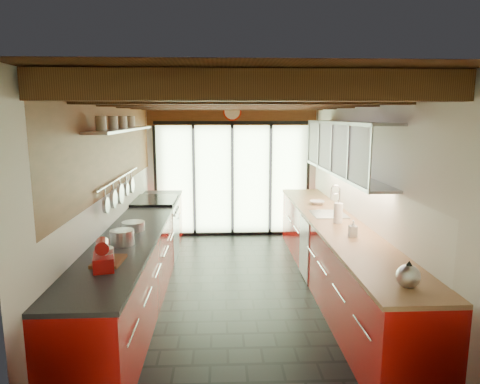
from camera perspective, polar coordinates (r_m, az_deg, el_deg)
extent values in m
plane|color=black|center=(5.78, -0.23, -13.00)|extent=(5.50, 5.50, 0.00)
plane|color=silver|center=(8.13, -1.04, 3.24)|extent=(3.20, 0.00, 3.20)
plane|color=silver|center=(2.75, 2.18, -10.48)|extent=(3.20, 0.00, 3.20)
plane|color=silver|center=(5.58, -16.89, -0.34)|extent=(0.00, 5.50, 5.50)
plane|color=silver|center=(5.70, 16.04, -0.08)|extent=(0.00, 5.50, 5.50)
plane|color=#472814|center=(5.33, -0.25, 13.66)|extent=(5.50, 5.50, 0.00)
cube|color=#593316|center=(3.08, 1.53, 14.05)|extent=(3.14, 0.14, 0.22)
cube|color=#593316|center=(3.98, 0.58, 13.15)|extent=(3.14, 0.14, 0.22)
cube|color=#593316|center=(4.88, -0.02, 12.58)|extent=(3.14, 0.14, 0.22)
cube|color=#593316|center=(5.78, -0.44, 12.19)|extent=(3.14, 0.14, 0.22)
cube|color=#593316|center=(6.68, -0.74, 11.90)|extent=(3.14, 0.14, 0.22)
cube|color=#593316|center=(7.57, -0.97, 11.68)|extent=(3.14, 0.14, 0.22)
cube|color=brown|center=(8.03, -1.06, 10.66)|extent=(3.14, 0.06, 0.50)
plane|color=brown|center=(5.69, -16.45, 6.73)|extent=(0.00, 4.90, 4.90)
plane|color=#C6EAAD|center=(8.14, -1.03, 1.65)|extent=(2.90, 0.00, 2.90)
cube|color=black|center=(8.22, -11.19, 1.54)|extent=(0.05, 0.04, 2.15)
cube|color=black|center=(8.30, 9.03, 1.68)|extent=(0.05, 0.04, 2.15)
cube|color=black|center=(8.10, -1.03, 1.60)|extent=(0.06, 0.05, 2.15)
cube|color=black|center=(8.01, -1.05, 9.23)|extent=(2.90, 0.05, 0.06)
cylinder|color=#B1210E|center=(7.99, -1.05, 10.66)|extent=(0.34, 0.04, 0.34)
cylinder|color=beige|center=(7.97, -1.05, 10.66)|extent=(0.28, 0.02, 0.28)
cube|color=#B10F0B|center=(5.72, -13.26, -8.83)|extent=(0.65, 5.00, 0.88)
cube|color=black|center=(5.59, -13.44, -4.36)|extent=(0.68, 5.00, 0.04)
cube|color=silver|center=(7.09, -11.12, -5.06)|extent=(0.66, 0.90, 0.90)
cube|color=black|center=(6.98, -11.26, -1.17)|extent=(0.65, 0.90, 0.06)
cube|color=#B10F0B|center=(5.82, 12.56, -8.48)|extent=(0.65, 5.00, 0.88)
cube|color=#A67750|center=(5.69, 12.73, -4.08)|extent=(0.68, 5.00, 0.04)
cube|color=white|center=(6.11, 8.57, -7.43)|extent=(0.02, 0.60, 0.84)
cube|color=silver|center=(6.06, 11.75, -2.93)|extent=(0.45, 0.52, 0.02)
cylinder|color=silver|center=(6.06, 13.14, -1.29)|extent=(0.02, 0.02, 0.34)
torus|color=silver|center=(6.02, 12.66, 0.29)|extent=(0.14, 0.02, 0.14)
plane|color=silver|center=(5.82, 12.18, 5.74)|extent=(0.00, 3.00, 3.00)
cube|color=#9EA0A5|center=(5.90, 13.66, 2.47)|extent=(0.34, 3.00, 0.03)
cube|color=#9EA0A5|center=(5.86, 13.93, 8.98)|extent=(0.34, 3.00, 0.03)
cylinder|color=silver|center=(5.83, -15.69, 1.84)|extent=(0.02, 2.20, 0.02)
cube|color=silver|center=(5.66, -15.32, 8.03)|extent=(0.28, 2.60, 0.03)
cylinder|color=silver|center=(4.99, -17.44, -1.69)|extent=(0.04, 0.18, 0.18)
cylinder|color=silver|center=(5.32, -16.49, -0.93)|extent=(0.04, 0.22, 0.22)
cylinder|color=silver|center=(5.65, -15.66, -0.26)|extent=(0.04, 0.26, 0.26)
cylinder|color=silver|center=(5.99, -14.92, 0.34)|extent=(0.04, 0.18, 0.18)
cylinder|color=silver|center=(6.33, -14.25, 0.88)|extent=(0.04, 0.22, 0.22)
cube|color=#AC0E0D|center=(4.05, -17.71, -8.85)|extent=(0.24, 0.34, 0.13)
cylinder|color=#AC0E0D|center=(3.98, -17.91, -6.86)|extent=(0.16, 0.22, 0.12)
cylinder|color=silver|center=(4.09, -17.54, -8.02)|extent=(0.19, 0.19, 0.13)
cylinder|color=silver|center=(4.72, -15.44, -5.86)|extent=(0.25, 0.25, 0.16)
cylinder|color=silver|center=(5.28, -14.04, -4.43)|extent=(0.32, 0.32, 0.10)
cube|color=brown|center=(4.21, -17.11, -8.81)|extent=(0.27, 0.37, 0.03)
sphere|color=silver|center=(3.72, 21.53, -10.29)|extent=(0.25, 0.25, 0.19)
cone|color=black|center=(3.69, 21.63, -8.76)|extent=(0.09, 0.09, 0.05)
cylinder|color=silver|center=(3.81, 20.89, -9.64)|extent=(0.05, 0.08, 0.04)
cylinder|color=white|center=(5.58, 12.95, -2.80)|extent=(0.14, 0.14, 0.26)
cylinder|color=silver|center=(5.55, 13.01, -1.23)|extent=(0.03, 0.03, 0.05)
imported|color=silver|center=(5.01, 14.83, -4.74)|extent=(0.09, 0.09, 0.19)
imported|color=silver|center=(6.73, 10.24, -1.40)|extent=(0.25, 0.25, 0.06)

